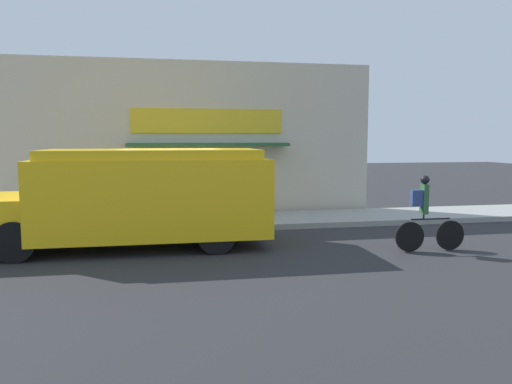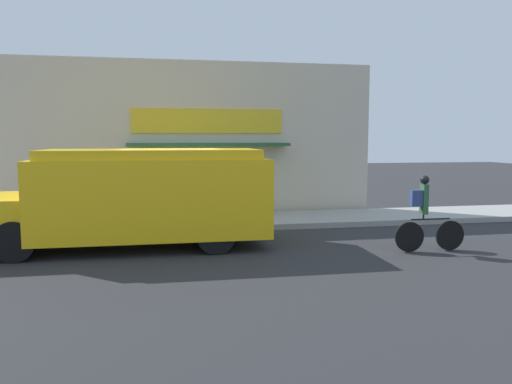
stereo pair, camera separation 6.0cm
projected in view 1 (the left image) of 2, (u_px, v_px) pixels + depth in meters
ground_plane at (171, 234)px, 13.34m from camera, size 70.00×70.00×0.00m
sidewalk at (170, 223)px, 14.54m from camera, size 28.00×2.48×0.16m
storefront at (169, 140)px, 15.77m from camera, size 13.45×0.93×4.99m
school_bus at (136, 197)px, 11.52m from camera, size 6.74×2.76×2.29m
cyclist at (426, 215)px, 11.21m from camera, size 1.68×0.20×1.73m
trash_bin at (158, 206)px, 14.31m from camera, size 0.55×0.55×0.87m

